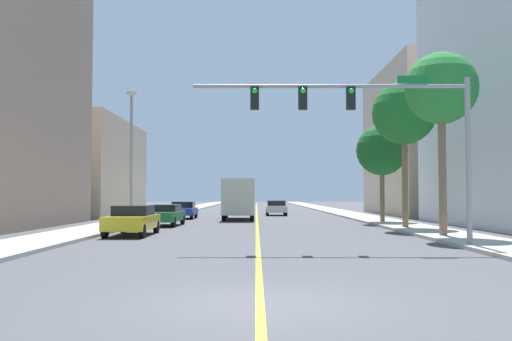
# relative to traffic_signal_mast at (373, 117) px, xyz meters

# --- Properties ---
(ground) EXTENTS (192.00, 192.00, 0.00)m
(ground) POSITION_rel_traffic_signal_mast_xyz_m (-4.22, 31.92, -4.81)
(ground) COLOR #47474C
(sidewalk_left) EXTENTS (2.95, 168.00, 0.15)m
(sidewalk_left) POSITION_rel_traffic_signal_mast_xyz_m (-13.01, 31.92, -4.74)
(sidewalk_left) COLOR #B2ADA3
(sidewalk_left) RESTS_ON ground
(sidewalk_right) EXTENTS (2.95, 168.00, 0.15)m
(sidewalk_right) POSITION_rel_traffic_signal_mast_xyz_m (4.56, 31.92, -4.74)
(sidewalk_right) COLOR #B2ADA3
(sidewalk_right) RESTS_ON ground
(lane_marking_center) EXTENTS (0.16, 144.00, 0.01)m
(lane_marking_center) POSITION_rel_traffic_signal_mast_xyz_m (-4.22, 31.92, -4.81)
(lane_marking_center) COLOR yellow
(lane_marking_center) RESTS_ON ground
(building_left_far) EXTENTS (10.41, 17.87, 8.91)m
(building_left_far) POSITION_rel_traffic_signal_mast_xyz_m (-21.72, 32.01, -0.36)
(building_left_far) COLOR tan
(building_left_far) RESTS_ON ground
(building_right_far) EXTENTS (15.61, 18.69, 14.23)m
(building_right_far) POSITION_rel_traffic_signal_mast_xyz_m (15.87, 33.58, 2.30)
(building_right_far) COLOR tan
(building_right_far) RESTS_ON ground
(traffic_signal_mast) EXTENTS (10.20, 0.36, 6.18)m
(traffic_signal_mast) POSITION_rel_traffic_signal_mast_xyz_m (0.00, 0.00, 0.00)
(traffic_signal_mast) COLOR gray
(traffic_signal_mast) RESTS_ON sidewalk_right
(street_lamp) EXTENTS (0.56, 0.28, 8.21)m
(street_lamp) POSITION_rel_traffic_signal_mast_xyz_m (-12.04, 13.80, -0.13)
(street_lamp) COLOR gray
(street_lamp) RESTS_ON sidewalk_left
(palm_near) EXTENTS (3.23, 3.23, 8.19)m
(palm_near) POSITION_rel_traffic_signal_mast_xyz_m (4.03, 4.41, 1.84)
(palm_near) COLOR brown
(palm_near) RESTS_ON sidewalk_right
(palm_mid) EXTENTS (3.58, 3.58, 8.21)m
(palm_mid) POSITION_rel_traffic_signal_mast_xyz_m (4.07, 10.72, 1.70)
(palm_mid) COLOR brown
(palm_mid) RESTS_ON sidewalk_right
(palm_far) EXTENTS (3.45, 3.45, 6.54)m
(palm_far) POSITION_rel_traffic_signal_mast_xyz_m (4.25, 17.03, 0.12)
(palm_far) COLOR brown
(palm_far) RESTS_ON sidewalk_right
(car_yellow) EXTENTS (1.90, 4.53, 1.42)m
(car_yellow) POSITION_rel_traffic_signal_mast_xyz_m (-10.20, 6.24, -4.07)
(car_yellow) COLOR gold
(car_yellow) RESTS_ON ground
(car_green) EXTENTS (1.95, 4.42, 1.32)m
(car_green) POSITION_rel_traffic_signal_mast_xyz_m (-9.94, 14.18, -4.10)
(car_green) COLOR #196638
(car_green) RESTS_ON ground
(car_silver) EXTENTS (1.91, 4.07, 1.38)m
(car_silver) POSITION_rel_traffic_signal_mast_xyz_m (-2.40, 31.29, -4.10)
(car_silver) COLOR #BCBCC1
(car_silver) RESTS_ON ground
(car_blue) EXTENTS (1.95, 4.23, 1.37)m
(car_blue) POSITION_rel_traffic_signal_mast_xyz_m (-10.18, 24.38, -4.10)
(car_blue) COLOR #1E389E
(car_blue) RESTS_ON ground
(delivery_truck) EXTENTS (2.53, 7.35, 3.11)m
(delivery_truck) POSITION_rel_traffic_signal_mast_xyz_m (-5.66, 22.41, -3.16)
(delivery_truck) COLOR silver
(delivery_truck) RESTS_ON ground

